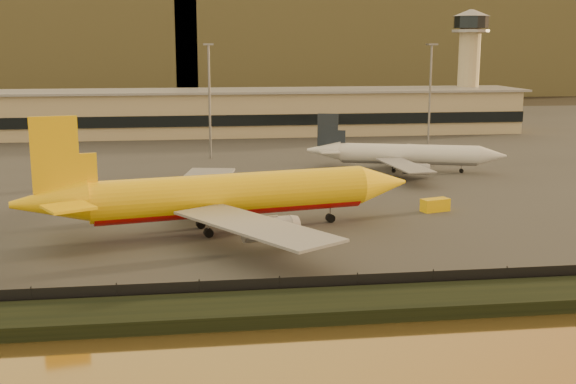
{
  "coord_description": "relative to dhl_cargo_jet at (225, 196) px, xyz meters",
  "views": [
    {
      "loc": [
        -14.52,
        -81.48,
        25.27
      ],
      "look_at": [
        -1.72,
        12.0,
        6.0
      ],
      "focal_mm": 45.0,
      "sensor_mm": 36.0,
      "label": 1
    }
  ],
  "objects": [
    {
      "name": "ground",
      "position": [
        10.0,
        -14.79,
        -5.12
      ],
      "size": [
        900.0,
        900.0,
        0.0
      ],
      "primitive_type": "plane",
      "color": "black",
      "rests_on": "ground"
    },
    {
      "name": "embankment",
      "position": [
        10.0,
        -31.79,
        -4.42
      ],
      "size": [
        320.0,
        7.0,
        1.4
      ],
      "primitive_type": "cube",
      "color": "black",
      "rests_on": "ground"
    },
    {
      "name": "tarmac",
      "position": [
        10.0,
        80.21,
        -5.02
      ],
      "size": [
        320.0,
        220.0,
        0.2
      ],
      "primitive_type": "cube",
      "color": "#2D2D2D",
      "rests_on": "ground"
    },
    {
      "name": "perimeter_fence",
      "position": [
        10.0,
        -27.79,
        -3.82
      ],
      "size": [
        300.0,
        0.05,
        2.2
      ],
      "primitive_type": "cube",
      "color": "black",
      "rests_on": "tarmac"
    },
    {
      "name": "terminal_building",
      "position": [
        -4.52,
        110.76,
        1.13
      ],
      "size": [
        202.0,
        25.0,
        12.6
      ],
      "color": "tan",
      "rests_on": "tarmac"
    },
    {
      "name": "control_tower",
      "position": [
        80.0,
        116.21,
        16.55
      ],
      "size": [
        11.2,
        11.2,
        35.5
      ],
      "color": "tan",
      "rests_on": "tarmac"
    },
    {
      "name": "apron_light_masts",
      "position": [
        25.0,
        60.21,
        10.59
      ],
      "size": [
        152.2,
        12.2,
        25.4
      ],
      "color": "slate",
      "rests_on": "tarmac"
    },
    {
      "name": "distant_hills",
      "position": [
        -10.74,
        325.21,
        26.27
      ],
      "size": [
        470.0,
        160.0,
        70.0
      ],
      "color": "brown",
      "rests_on": "ground"
    },
    {
      "name": "dhl_cargo_jet",
      "position": [
        0.0,
        0.0,
        0.0
      ],
      "size": [
        54.92,
        53.01,
        16.47
      ],
      "rotation": [
        0.0,
        0.0,
        0.19
      ],
      "color": "yellow",
      "rests_on": "tarmac"
    },
    {
      "name": "white_narrowbody_jet",
      "position": [
        38.31,
        42.85,
        -1.5
      ],
      "size": [
        39.08,
        37.23,
        11.44
      ],
      "rotation": [
        0.0,
        0.0,
        -0.29
      ],
      "color": "silver",
      "rests_on": "tarmac"
    },
    {
      "name": "gse_vehicle_yellow",
      "position": [
        32.53,
        7.68,
        -3.94
      ],
      "size": [
        4.71,
        3.1,
        1.95
      ],
      "primitive_type": "cube",
      "rotation": [
        0.0,
        0.0,
        0.29
      ],
      "color": "yellow",
      "rests_on": "tarmac"
    },
    {
      "name": "gse_vehicle_white",
      "position": [
        -0.06,
        24.6,
        -4.02
      ],
      "size": [
        4.24,
        2.51,
        1.79
      ],
      "primitive_type": "cube",
      "rotation": [
        0.0,
        0.0,
        -0.19
      ],
      "color": "silver",
      "rests_on": "tarmac"
    }
  ]
}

